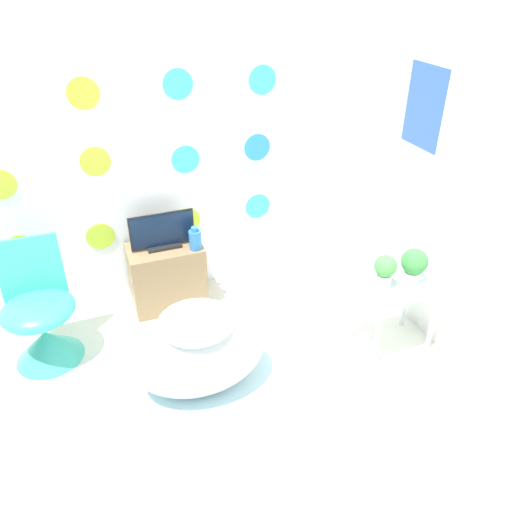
{
  "coord_description": "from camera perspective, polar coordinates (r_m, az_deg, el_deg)",
  "views": [
    {
      "loc": [
        -0.42,
        -1.61,
        2.39
      ],
      "look_at": [
        0.54,
        0.88,
        0.77
      ],
      "focal_mm": 35.0,
      "sensor_mm": 36.0,
      "label": 1
    }
  ],
  "objects": [
    {
      "name": "ground_plane",
      "position": [
        2.92,
        -4.0,
        -23.9
      ],
      "size": [
        12.0,
        12.0,
        0.0
      ],
      "primitive_type": "plane",
      "color": "silver"
    },
    {
      "name": "wall_back_dotted",
      "position": [
        3.66,
        -13.75,
        13.07
      ],
      "size": [
        4.52,
        0.05,
        2.6
      ],
      "color": "white",
      "rests_on": "ground_plane"
    },
    {
      "name": "wall_right",
      "position": [
        3.53,
        19.41,
        11.6
      ],
      "size": [
        0.06,
        2.84,
        2.6
      ],
      "color": "silver",
      "rests_on": "ground_plane"
    },
    {
      "name": "rug",
      "position": [
        3.34,
        -5.41,
        -14.6
      ],
      "size": [
        1.05,
        0.87,
        0.01
      ],
      "color": "silver",
      "rests_on": "ground_plane"
    },
    {
      "name": "bathtub",
      "position": [
        3.2,
        -6.56,
        -10.78
      ],
      "size": [
        0.85,
        0.57,
        0.52
      ],
      "color": "white",
      "rests_on": "ground_plane"
    },
    {
      "name": "chair",
      "position": [
        3.64,
        -23.21,
        -7.28
      ],
      "size": [
        0.47,
        0.47,
        0.84
      ],
      "color": "#38B2A3",
      "rests_on": "ground_plane"
    },
    {
      "name": "tv_cabinet",
      "position": [
        3.92,
        -10.1,
        -2.23
      ],
      "size": [
        0.55,
        0.34,
        0.51
      ],
      "color": "#8E704C",
      "rests_on": "ground_plane"
    },
    {
      "name": "tv",
      "position": [
        3.73,
        -10.64,
        2.66
      ],
      "size": [
        0.48,
        0.12,
        0.28
      ],
      "color": "black",
      "rests_on": "tv_cabinet"
    },
    {
      "name": "vase",
      "position": [
        3.69,
        -6.97,
        1.91
      ],
      "size": [
        0.09,
        0.09,
        0.18
      ],
      "color": "#2D72B7",
      "rests_on": "tv_cabinet"
    },
    {
      "name": "side_table",
      "position": [
        3.49,
        15.72,
        -4.39
      ],
      "size": [
        0.49,
        0.35,
        0.52
      ],
      "color": "silver",
      "rests_on": "ground_plane"
    },
    {
      "name": "potted_plant_left",
      "position": [
        3.32,
        14.53,
        -1.47
      ],
      "size": [
        0.15,
        0.15,
        0.22
      ],
      "color": "white",
      "rests_on": "side_table"
    },
    {
      "name": "potted_plant_right",
      "position": [
        3.44,
        17.61,
        -0.81
      ],
      "size": [
        0.17,
        0.17,
        0.22
      ],
      "color": "white",
      "rests_on": "side_table"
    }
  ]
}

